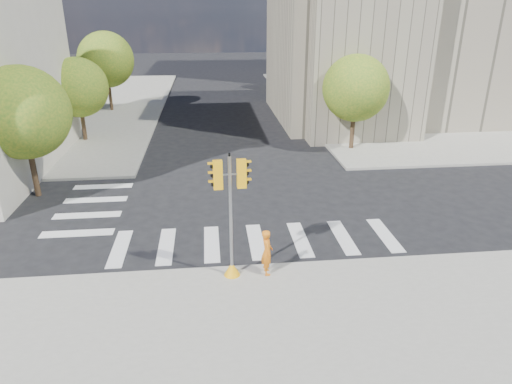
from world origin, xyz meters
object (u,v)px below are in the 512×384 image
at_px(traffic_signal, 231,227).
at_px(photographer, 267,252).
at_px(lamp_near, 346,71).
at_px(lamp_far, 305,53).

xyz_separation_m(traffic_signal, photographer, (1.22, -0.00, -1.04)).
xyz_separation_m(lamp_near, lamp_far, (0.00, 14.00, 0.00)).
height_order(lamp_near, traffic_signal, lamp_near).
height_order(lamp_far, photographer, lamp_far).
bearing_deg(photographer, lamp_far, -16.62).
bearing_deg(traffic_signal, photographer, -3.49).
distance_m(lamp_near, lamp_far, 14.00).
bearing_deg(photographer, lamp_near, -26.11).
xyz_separation_m(lamp_near, traffic_signal, (-9.23, -18.60, -2.55)).
bearing_deg(traffic_signal, lamp_far, 70.71).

